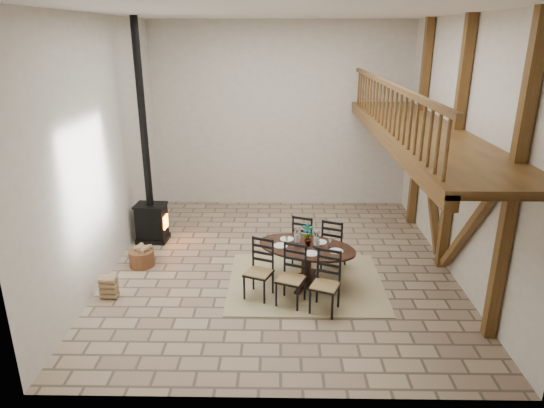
{
  "coord_description": "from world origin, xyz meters",
  "views": [
    {
      "loc": [
        -0.03,
        -9.29,
        4.65
      ],
      "look_at": [
        -0.19,
        0.4,
        1.22
      ],
      "focal_mm": 32.0,
      "sensor_mm": 36.0,
      "label": 1
    }
  ],
  "objects_px": {
    "wood_stove": "(150,196)",
    "log_stack": "(109,287)",
    "log_basket": "(142,257)",
    "dining_table": "(304,266)"
  },
  "relations": [
    {
      "from": "wood_stove",
      "to": "log_basket",
      "type": "relative_size",
      "value": 9.52
    },
    {
      "from": "wood_stove",
      "to": "log_basket",
      "type": "xyz_separation_m",
      "value": [
        0.09,
        -1.31,
        -0.92
      ]
    },
    {
      "from": "log_stack",
      "to": "log_basket",
      "type": "bearing_deg",
      "value": 79.37
    },
    {
      "from": "wood_stove",
      "to": "log_stack",
      "type": "relative_size",
      "value": 11.78
    },
    {
      "from": "dining_table",
      "to": "wood_stove",
      "type": "height_order",
      "value": "wood_stove"
    },
    {
      "from": "wood_stove",
      "to": "dining_table",
      "type": "bearing_deg",
      "value": -27.59
    },
    {
      "from": "log_stack",
      "to": "dining_table",
      "type": "bearing_deg",
      "value": 7.99
    },
    {
      "from": "dining_table",
      "to": "log_stack",
      "type": "distance_m",
      "value": 3.67
    },
    {
      "from": "dining_table",
      "to": "log_stack",
      "type": "height_order",
      "value": "dining_table"
    },
    {
      "from": "log_basket",
      "to": "dining_table",
      "type": "bearing_deg",
      "value": -13.58
    }
  ]
}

